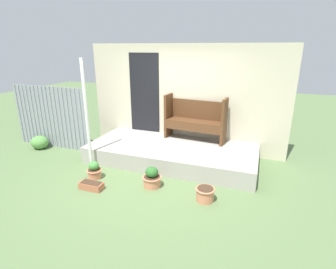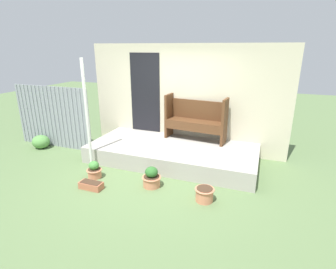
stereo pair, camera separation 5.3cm
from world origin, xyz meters
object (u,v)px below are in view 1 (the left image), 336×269
Objects in this scene: bench at (195,118)px; flower_pot_middle at (152,178)px; support_post at (87,116)px; flower_pot_left at (94,171)px; planter_box_rect at (91,186)px; flower_pot_right at (205,194)px; shrub_by_fence at (40,142)px.

bench is 2.02m from flower_pot_middle.
bench is 3.74× the size of flower_pot_middle.
support_post reaches higher than bench.
planter_box_rect is (0.20, -0.39, -0.09)m from flower_pot_left.
bench reaches higher than planter_box_rect.
flower_pot_left is 2.27m from flower_pot_right.
support_post is 5.11× the size of shrub_by_fence.
support_post is at bearing 125.13° from planter_box_rect.
flower_pot_left is at bearing 178.64° from flower_pot_right.
support_post is at bearing -14.85° from shrub_by_fence.
flower_pot_left reaches higher than planter_box_rect.
shrub_by_fence reaches higher than planter_box_rect.
planter_box_rect is (0.54, -0.77, -1.09)m from support_post.
support_post reaches higher than shrub_by_fence.
flower_pot_right is at bearing -65.47° from bench.
bench is 4.17× the size of flower_pot_left.
shrub_by_fence reaches higher than flower_pot_right.
flower_pot_middle is 3.60m from shrub_by_fence.
flower_pot_right is 4.65m from shrub_by_fence.
support_post reaches higher than flower_pot_right.
flower_pot_middle reaches higher than planter_box_rect.
planter_box_rect is (-1.02, -0.48, -0.11)m from flower_pot_middle.
flower_pot_right reaches higher than planter_box_rect.
flower_pot_left is 0.45m from planter_box_rect.
flower_pot_right is at bearing -11.68° from shrub_by_fence.
support_post is 6.54× the size of flower_pot_left.
flower_pot_left is at bearing 117.23° from planter_box_rect.
flower_pot_middle is 0.87× the size of shrub_by_fence.
shrub_by_fence is at bearing 167.08° from flower_pot_middle.
shrub_by_fence is at bearing 158.76° from flower_pot_left.
flower_pot_left reaches higher than shrub_by_fence.
flower_pot_middle is 1.06m from flower_pot_right.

